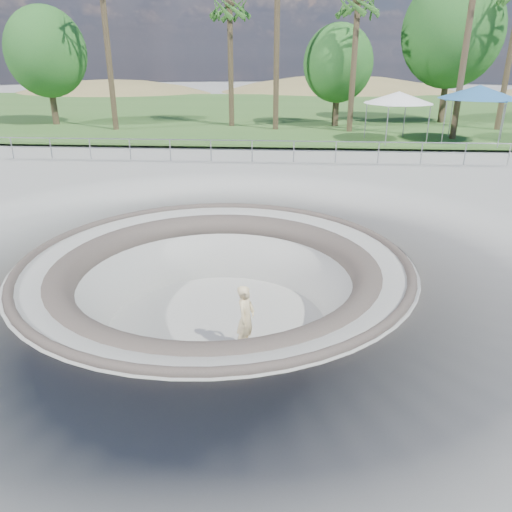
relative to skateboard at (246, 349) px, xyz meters
name	(u,v)px	position (x,y,z in m)	size (l,w,h in m)	color
ground	(216,260)	(-0.92, 1.35, 1.83)	(180.00, 180.00, 0.00)	#9D9D98
skate_bowl	(218,321)	(-0.92, 1.35, 0.00)	(14.00, 14.00, 4.10)	#9D9D98
grass_strip	(272,111)	(-0.92, 35.35, 2.05)	(180.00, 36.00, 0.12)	#356026
distant_hills	(306,147)	(2.86, 58.52, -5.19)	(103.20, 45.00, 28.60)	olive
safety_railing	(252,151)	(-0.92, 13.35, 2.52)	(25.00, 0.06, 1.03)	gray
skateboard	(246,349)	(0.00, 0.00, 0.00)	(0.85, 0.46, 0.08)	brown
skater	(246,318)	(0.00, 0.00, 0.88)	(0.63, 0.41, 1.73)	beige
canopy_white	(399,98)	(6.93, 19.35, 4.52)	(5.15, 5.15, 2.75)	gray
canopy_blue	(479,92)	(11.32, 19.35, 4.84)	(5.68, 5.68, 3.11)	gray
palm_b	(230,11)	(-3.30, 25.04, 9.39)	(2.60, 2.60, 8.65)	brown
palm_d	(358,7)	(4.67, 22.92, 9.39)	(2.60, 2.60, 8.64)	brown
bushy_tree_left	(46,52)	(-15.96, 24.90, 6.89)	(5.47, 4.97, 7.89)	brown
bushy_tree_mid	(338,64)	(3.93, 25.60, 6.19)	(4.68, 4.26, 6.76)	brown
bushy_tree_right	(453,32)	(11.83, 27.99, 8.21)	(6.93, 6.30, 10.00)	brown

